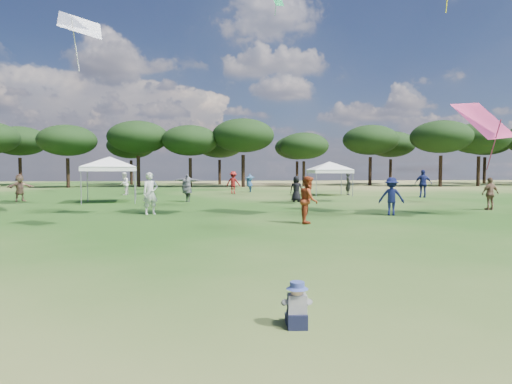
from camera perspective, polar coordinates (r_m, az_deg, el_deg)
The scene contains 5 objects.
tree_line at distance 50.84m, azimuth -2.99°, elevation 6.95°, with size 108.78×17.63×7.77m.
tent_left at distance 26.62m, azimuth -18.93°, elevation 4.21°, with size 6.05×6.05×3.00m.
tent_right at distance 32.46m, azimuth 9.77°, elevation 3.78°, with size 5.82×5.82×2.83m.
toddler at distance 5.49m, azimuth 5.47°, elevation -14.97°, with size 0.39×0.43×0.57m.
festival_crowd at distance 26.46m, azimuth -5.41°, elevation 0.61°, with size 29.16×22.73×1.93m.
Camera 1 is at (-0.38, -3.24, 1.95)m, focal length 30.00 mm.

